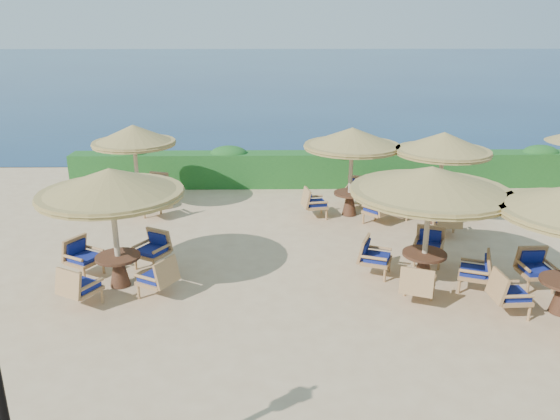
# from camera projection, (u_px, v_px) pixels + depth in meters

# --- Properties ---
(ground) EXTENTS (120.00, 120.00, 0.00)m
(ground) POSITION_uv_depth(u_px,v_px,m) (358.00, 271.00, 12.68)
(ground) COLOR tan
(ground) RESTS_ON ground
(sea) EXTENTS (160.00, 160.00, 0.00)m
(sea) POSITION_uv_depth(u_px,v_px,m) (285.00, 65.00, 78.99)
(sea) COLOR #0A2145
(sea) RESTS_ON ground
(hedge) EXTENTS (18.00, 0.90, 1.20)m
(hedge) POSITION_uv_depth(u_px,v_px,m) (328.00, 169.00, 19.31)
(hedge) COLOR #184A1B
(hedge) RESTS_ON ground
(lamp_post) EXTENTS (0.44, 0.44, 3.31)m
(lamp_post) POSITION_uv_depth(u_px,v_px,m) (4.00, 417.00, 5.67)
(lamp_post) COLOR black
(lamp_post) RESTS_ON ground
(cafe_set_0) EXTENTS (3.05, 3.05, 2.65)m
(cafe_set_0) POSITION_uv_depth(u_px,v_px,m) (112.00, 204.00, 11.40)
(cafe_set_0) COLOR #C5AF8B
(cafe_set_0) RESTS_ON ground
(cafe_set_1) EXTENTS (3.42, 3.42, 2.65)m
(cafe_set_1) POSITION_uv_depth(u_px,v_px,m) (430.00, 198.00, 11.52)
(cafe_set_1) COLOR #C5AF8B
(cafe_set_1) RESTS_ON ground
(cafe_set_3) EXTENTS (2.69, 2.72, 2.65)m
(cafe_set_3) POSITION_uv_depth(u_px,v_px,m) (135.00, 152.00, 16.33)
(cafe_set_3) COLOR #C5AF8B
(cafe_set_3) RESTS_ON ground
(cafe_set_4) EXTENTS (2.85, 2.85, 2.65)m
(cafe_set_4) POSITION_uv_depth(u_px,v_px,m) (352.00, 153.00, 15.87)
(cafe_set_4) COLOR #C5AF8B
(cafe_set_4) RESTS_ON ground
(cafe_set_5) EXTENTS (2.77, 2.74, 2.65)m
(cafe_set_5) POSITION_uv_depth(u_px,v_px,m) (442.00, 160.00, 15.20)
(cafe_set_5) COLOR #C5AF8B
(cafe_set_5) RESTS_ON ground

